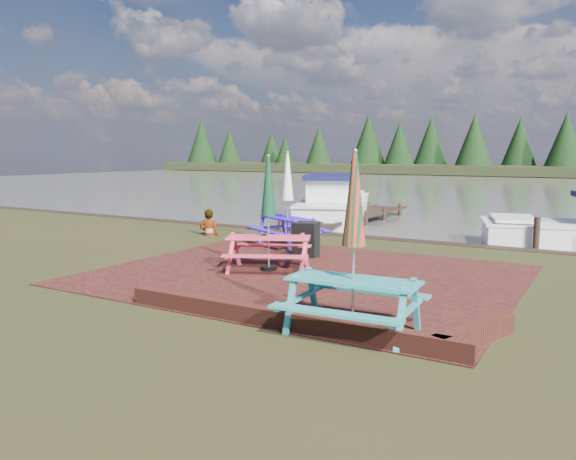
% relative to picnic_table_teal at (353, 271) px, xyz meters
% --- Properties ---
extents(ground, '(120.00, 120.00, 0.00)m').
position_rel_picnic_table_teal_xyz_m(ground, '(-2.57, 2.20, -0.97)').
color(ground, '#242C10').
rests_on(ground, ground).
extents(paving, '(9.00, 7.50, 0.02)m').
position_rel_picnic_table_teal_xyz_m(paving, '(-2.57, 3.20, -0.96)').
color(paving, '#3C1313').
rests_on(paving, ground).
extents(brick_wall, '(6.21, 1.79, 0.30)m').
position_rel_picnic_table_teal_xyz_m(brick_wall, '(-0.43, -0.22, -0.82)').
color(brick_wall, '#4C1E16').
rests_on(brick_wall, ground).
extents(water, '(120.00, 60.00, 0.02)m').
position_rel_picnic_table_teal_xyz_m(water, '(-2.57, 39.20, -0.97)').
color(water, '#4C4941').
rests_on(water, ground).
extents(far_treeline, '(120.00, 10.00, 8.10)m').
position_rel_picnic_table_teal_xyz_m(far_treeline, '(-2.57, 68.20, 2.31)').
color(far_treeline, black).
rests_on(far_treeline, ground).
extents(picnic_table_teal, '(2.08, 1.87, 2.76)m').
position_rel_picnic_table_teal_xyz_m(picnic_table_teal, '(0.00, 0.00, 0.00)').
color(picnic_table_teal, teal).
rests_on(picnic_table_teal, ground).
extents(picnic_table_red, '(2.46, 2.36, 2.66)m').
position_rel_picnic_table_teal_xyz_m(picnic_table_red, '(-3.53, 3.18, -0.04)').
color(picnic_table_red, '#E13952').
rests_on(picnic_table_red, ground).
extents(picnic_table_blue, '(2.56, 2.47, 2.74)m').
position_rel_picnic_table_teal_xyz_m(picnic_table_blue, '(-4.98, 6.50, -0.00)').
color(picnic_table_blue, '#371CD8').
rests_on(picnic_table_blue, ground).
extents(chalkboard, '(0.63, 0.78, 0.95)m').
position_rel_picnic_table_teal_xyz_m(chalkboard, '(-3.53, 4.96, -0.48)').
color(chalkboard, black).
rests_on(chalkboard, ground).
extents(jetty, '(1.76, 9.08, 1.00)m').
position_rel_picnic_table_teal_xyz_m(jetty, '(-6.07, 13.48, -0.85)').
color(jetty, black).
rests_on(jetty, ground).
extents(boat_jetty, '(5.15, 8.12, 2.23)m').
position_rel_picnic_table_teal_xyz_m(boat_jetty, '(-7.11, 14.10, -0.50)').
color(boat_jetty, white).
rests_on(boat_jetty, ground).
extents(person, '(0.75, 0.63, 1.75)m').
position_rel_picnic_table_teal_xyz_m(person, '(-8.22, 6.87, -0.09)').
color(person, gray).
rests_on(person, ground).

